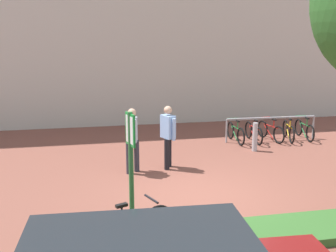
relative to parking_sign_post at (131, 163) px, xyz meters
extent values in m
plane|color=brown|center=(1.80, 2.02, -1.56)|extent=(60.00, 60.00, 0.00)
cube|color=#336028|center=(2.25, 0.00, -1.48)|extent=(7.00, 1.10, 0.16)
cylinder|color=#2D7238|center=(0.00, 0.00, -0.37)|extent=(0.08, 0.08, 2.39)
cube|color=#198C33|center=(0.00, 0.00, 0.55)|extent=(0.12, 0.36, 0.52)
cube|color=white|center=(0.00, 0.00, 0.55)|extent=(0.11, 0.30, 0.44)
torus|color=black|center=(-0.47, -0.09, -1.23)|extent=(0.63, 0.30, 0.66)
torus|color=black|center=(0.48, 0.30, -1.23)|extent=(0.63, 0.30, 0.66)
cylinder|color=black|center=(0.00, 0.11, -1.01)|extent=(0.79, 0.35, 0.04)
cylinder|color=black|center=(0.10, 0.14, -1.27)|extent=(0.57, 0.26, 0.44)
cylinder|color=black|center=(-0.17, 0.04, -0.89)|extent=(0.04, 0.04, 0.28)
cube|color=black|center=(-0.17, 0.04, -0.73)|extent=(0.22, 0.15, 0.05)
cylinder|color=black|center=(0.36, 0.25, -0.75)|extent=(0.20, 0.40, 0.04)
cylinder|color=#99999E|center=(3.93, 6.44, -1.16)|extent=(0.06, 0.06, 0.80)
cylinder|color=#99999E|center=(7.08, 6.34, -1.16)|extent=(0.06, 0.06, 0.80)
cylinder|color=#99999E|center=(5.51, 6.39, -0.76)|extent=(3.15, 0.16, 0.06)
torus|color=black|center=(4.26, 5.95, -1.26)|extent=(0.07, 0.61, 0.61)
torus|color=black|center=(4.24, 6.89, -1.26)|extent=(0.07, 0.61, 0.61)
cylinder|color=#1E7233|center=(4.25, 6.42, -1.06)|extent=(0.05, 0.77, 0.03)
cylinder|color=#1E7233|center=(4.25, 6.51, -1.29)|extent=(0.04, 0.56, 0.40)
cylinder|color=#1E7233|center=(4.25, 6.25, -0.95)|extent=(0.03, 0.03, 0.26)
cube|color=black|center=(4.25, 6.25, -0.80)|extent=(0.08, 0.19, 0.05)
cylinder|color=#1E7233|center=(4.24, 6.78, -0.82)|extent=(0.39, 0.04, 0.04)
torus|color=black|center=(4.87, 5.90, -1.26)|extent=(0.07, 0.61, 0.61)
torus|color=black|center=(4.89, 6.84, -1.26)|extent=(0.07, 0.61, 0.61)
cylinder|color=red|center=(4.88, 6.37, -1.06)|extent=(0.05, 0.77, 0.03)
cylinder|color=red|center=(4.88, 6.46, -1.29)|extent=(0.05, 0.56, 0.40)
cylinder|color=red|center=(4.87, 6.20, -0.95)|extent=(0.03, 0.03, 0.26)
cube|color=black|center=(4.87, 6.20, -0.80)|extent=(0.08, 0.19, 0.05)
cylinder|color=red|center=(4.89, 6.73, -0.82)|extent=(0.39, 0.05, 0.04)
torus|color=black|center=(5.59, 5.94, -1.26)|extent=(0.16, 0.61, 0.61)
torus|color=black|center=(5.43, 6.86, -1.26)|extent=(0.16, 0.61, 0.61)
cylinder|color=red|center=(5.51, 6.40, -1.06)|extent=(0.17, 0.76, 0.03)
cylinder|color=red|center=(5.49, 6.49, -1.29)|extent=(0.13, 0.55, 0.40)
cylinder|color=red|center=(5.54, 6.23, -0.95)|extent=(0.03, 0.03, 0.26)
cube|color=black|center=(5.54, 6.23, -0.80)|extent=(0.10, 0.19, 0.05)
cylinder|color=red|center=(5.45, 6.75, -0.82)|extent=(0.39, 0.10, 0.04)
torus|color=black|center=(6.02, 5.87, -1.26)|extent=(0.20, 0.60, 0.61)
torus|color=black|center=(6.25, 6.78, -1.26)|extent=(0.20, 0.60, 0.61)
cylinder|color=gold|center=(6.14, 6.32, -1.06)|extent=(0.22, 0.75, 0.03)
cylinder|color=gold|center=(6.16, 6.41, -1.29)|extent=(0.17, 0.55, 0.40)
cylinder|color=gold|center=(6.10, 6.16, -0.95)|extent=(0.03, 0.03, 0.26)
cube|color=black|center=(6.10, 6.16, -0.80)|extent=(0.12, 0.20, 0.05)
cylinder|color=gold|center=(6.22, 6.67, -0.82)|extent=(0.38, 0.13, 0.04)
torus|color=black|center=(6.73, 5.92, -1.26)|extent=(0.11, 0.61, 0.61)
torus|color=black|center=(6.81, 6.85, -1.26)|extent=(0.11, 0.61, 0.61)
cylinder|color=#1E7233|center=(6.77, 6.38, -1.06)|extent=(0.10, 0.77, 0.03)
cylinder|color=#1E7233|center=(6.78, 6.48, -1.29)|extent=(0.08, 0.56, 0.40)
cylinder|color=#1E7233|center=(6.75, 6.22, -0.95)|extent=(0.03, 0.03, 0.26)
cube|color=black|center=(6.75, 6.22, -0.80)|extent=(0.09, 0.19, 0.05)
cylinder|color=#1E7233|center=(6.80, 6.74, -0.82)|extent=(0.39, 0.07, 0.04)
cylinder|color=#ADADB2|center=(4.46, 5.29, -1.11)|extent=(0.16, 0.16, 0.90)
cylinder|color=#2D2D38|center=(0.59, 4.08, -1.14)|extent=(0.14, 0.14, 0.85)
cylinder|color=#2D2D38|center=(0.37, 3.95, -1.14)|extent=(0.14, 0.14, 0.85)
cube|color=silver|center=(0.48, 4.02, -0.40)|extent=(0.32, 0.44, 0.62)
cylinder|color=silver|center=(0.54, 4.27, -0.44)|extent=(0.09, 0.09, 0.59)
cylinder|color=silver|center=(0.42, 3.76, -0.44)|extent=(0.09, 0.09, 0.59)
sphere|color=tan|center=(0.48, 4.02, 0.05)|extent=(0.22, 0.22, 0.22)
cylinder|color=black|center=(1.41, 4.07, -1.14)|extent=(0.14, 0.14, 0.85)
cylinder|color=black|center=(1.52, 4.32, -1.14)|extent=(0.14, 0.14, 0.85)
cube|color=#8CB2E5|center=(1.46, 4.19, -0.40)|extent=(0.39, 0.46, 0.62)
cylinder|color=#8CB2E5|center=(1.57, 3.96, -0.44)|extent=(0.09, 0.09, 0.59)
cylinder|color=#8CB2E5|center=(1.35, 4.43, -0.44)|extent=(0.09, 0.09, 0.59)
sphere|color=tan|center=(1.46, 4.19, 0.05)|extent=(0.22, 0.22, 0.22)
camera|label=1|loc=(-0.67, -6.23, 2.00)|focal=43.64mm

